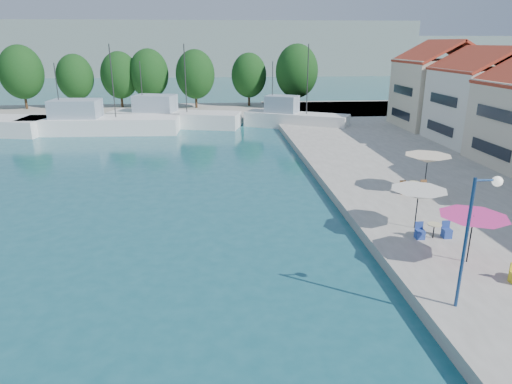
{
  "coord_description": "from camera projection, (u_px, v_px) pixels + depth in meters",
  "views": [
    {
      "loc": [
        -1.49,
        0.11,
        9.98
      ],
      "look_at": [
        0.78,
        26.0,
        1.41
      ],
      "focal_mm": 32.0,
      "sensor_mm": 36.0,
      "label": 1
    }
  ],
  "objects": [
    {
      "name": "trawler_04",
      "position": [
        294.0,
        119.0,
        55.48
      ],
      "size": [
        12.62,
        8.7,
        10.2
      ],
      "rotation": [
        0.0,
        0.0,
        -0.48
      ],
      "color": "silver",
      "rests_on": "ground"
    },
    {
      "name": "tree_06",
      "position": [
        195.0,
        74.0,
        66.84
      ],
      "size": [
        5.7,
        5.7,
        8.44
      ],
      "color": "#3F2B19",
      "rests_on": "quay_far"
    },
    {
      "name": "quay_far",
      "position": [
        171.0,
        113.0,
        65.77
      ],
      "size": [
        90.0,
        16.0,
        0.6
      ],
      "primitive_type": "cube",
      "color": "gray",
      "rests_on": "ground"
    },
    {
      "name": "building_05",
      "position": [
        485.0,
        94.0,
        43.23
      ],
      "size": [
        8.4,
        8.8,
        9.7
      ],
      "color": "silver",
      "rests_on": "quay_right"
    },
    {
      "name": "tree_08",
      "position": [
        297.0,
        71.0,
        66.78
      ],
      "size": [
        6.22,
        6.22,
        9.21
      ],
      "color": "#3F2B19",
      "rests_on": "quay_far"
    },
    {
      "name": "tree_07",
      "position": [
        249.0,
        75.0,
        69.26
      ],
      "size": [
        5.34,
        5.34,
        7.9
      ],
      "color": "#3F2B19",
      "rests_on": "quay_far"
    },
    {
      "name": "tree_04",
      "position": [
        120.0,
        75.0,
        67.49
      ],
      "size": [
        5.5,
        5.5,
        8.14
      ],
      "color": "#3F2B19",
      "rests_on": "quay_far"
    },
    {
      "name": "cafe_table_03",
      "position": [
        414.0,
        189.0,
        29.65
      ],
      "size": [
        1.82,
        0.7,
        0.76
      ],
      "color": "black",
      "rests_on": "quay_right"
    },
    {
      "name": "street_lamp",
      "position": [
        478.0,
        219.0,
        15.97
      ],
      "size": [
        1.04,
        0.36,
        5.03
      ],
      "rotation": [
        0.0,
        0.0,
        -0.01
      ],
      "color": "navy",
      "rests_on": "quay_right"
    },
    {
      "name": "umbrella_pink",
      "position": [
        473.0,
        221.0,
        19.85
      ],
      "size": [
        2.98,
        2.98,
        2.2
      ],
      "color": "black",
      "rests_on": "quay_right"
    },
    {
      "name": "hill_west",
      "position": [
        127.0,
        48.0,
        149.52
      ],
      "size": [
        180.0,
        40.0,
        16.0
      ],
      "primitive_type": "cube",
      "color": "gray",
      "rests_on": "ground"
    },
    {
      "name": "umbrella_cream",
      "position": [
        428.0,
        159.0,
        29.38
      ],
      "size": [
        3.0,
        3.0,
        2.46
      ],
      "color": "black",
      "rests_on": "quay_right"
    },
    {
      "name": "tree_03",
      "position": [
        75.0,
        77.0,
        66.65
      ],
      "size": [
        5.27,
        5.27,
        7.8
      ],
      "color": "#3F2B19",
      "rests_on": "quay_far"
    },
    {
      "name": "trawler_03",
      "position": [
        171.0,
        118.0,
        56.48
      ],
      "size": [
        16.62,
        7.93,
        10.2
      ],
      "rotation": [
        0.0,
        0.0,
        -0.24
      ],
      "color": "silver",
      "rests_on": "ground"
    },
    {
      "name": "umbrella_white",
      "position": [
        418.0,
        194.0,
        23.61
      ],
      "size": [
        2.94,
        2.94,
        2.14
      ],
      "color": "black",
      "rests_on": "quay_right"
    },
    {
      "name": "trawler_02",
      "position": [
        97.0,
        124.0,
        52.3
      ],
      "size": [
        17.78,
        5.24,
        10.2
      ],
      "rotation": [
        0.0,
        0.0,
        -0.04
      ],
      "color": "white",
      "rests_on": "ground"
    },
    {
      "name": "cafe_table_02",
      "position": [
        433.0,
        233.0,
        22.84
      ],
      "size": [
        1.82,
        0.7,
        0.76
      ],
      "color": "black",
      "rests_on": "quay_right"
    },
    {
      "name": "building_06",
      "position": [
        440.0,
        84.0,
        51.67
      ],
      "size": [
        9.0,
        8.8,
        10.2
      ],
      "color": "beige",
      "rests_on": "quay_right"
    },
    {
      "name": "hill_east",
      "position": [
        323.0,
        53.0,
        174.88
      ],
      "size": [
        140.0,
        40.0,
        12.0
      ],
      "primitive_type": "cube",
      "color": "gray",
      "rests_on": "ground"
    },
    {
      "name": "tree_02",
      "position": [
        21.0,
        72.0,
        65.61
      ],
      "size": [
        6.14,
        6.14,
        9.09
      ],
      "color": "#3F2B19",
      "rests_on": "quay_far"
    },
    {
      "name": "tree_05",
      "position": [
        149.0,
        74.0,
        67.46
      ],
      "size": [
        5.76,
        5.76,
        8.53
      ],
      "color": "#3F2B19",
      "rests_on": "quay_far"
    }
  ]
}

